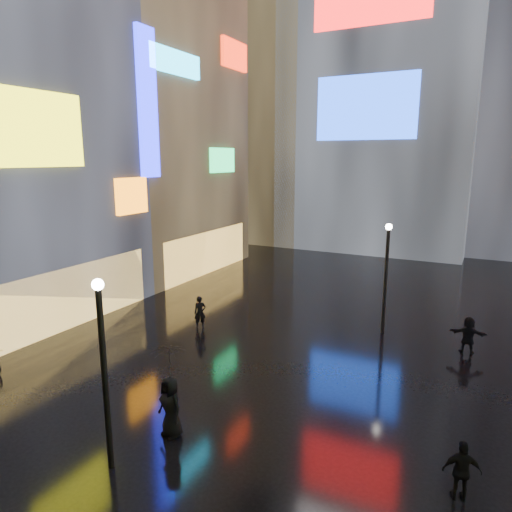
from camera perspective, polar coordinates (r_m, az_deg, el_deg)
The scene contains 11 objects.
ground at distance 23.13m, azimuth 9.20°, elevation -8.43°, with size 140.00×140.00×0.00m, color black.
building_left_far at distance 35.02m, azimuth -13.45°, elevation 16.60°, with size 10.28×12.00×22.00m.
tower_main at distance 47.45m, azimuth 16.51°, elevation 27.52°, with size 16.00×14.20×42.00m.
tower_flank_left at distance 47.61m, azimuth 1.61°, elevation 18.09°, with size 10.00×10.00×26.00m, color black.
lamp_near at distance 12.49m, azimuth -18.49°, elevation -12.75°, with size 0.30×0.30×5.20m.
lamp_far at distance 21.71m, azimuth 15.94°, elevation -1.98°, with size 0.30×0.30×5.20m.
pedestrian_3 at distance 12.99m, azimuth 24.35°, elevation -23.26°, with size 0.89×0.37×1.53m, color black.
pedestrian_4 at distance 14.32m, azimuth -10.63°, elevation -17.97°, with size 0.91×0.59×1.86m, color black.
pedestrian_5 at distance 21.34m, azimuth 24.98°, elevation -8.96°, with size 1.48×0.47×1.60m, color black.
pedestrian_6 at distance 22.28m, azimuth -7.00°, elevation -7.02°, with size 0.57×0.38×1.58m, color black.
umbrella_2 at distance 13.68m, azimuth -10.86°, elevation -12.89°, with size 1.02×1.04×0.94m, color black.
Camera 1 is at (6.52, -0.68, 8.07)m, focal length 32.00 mm.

